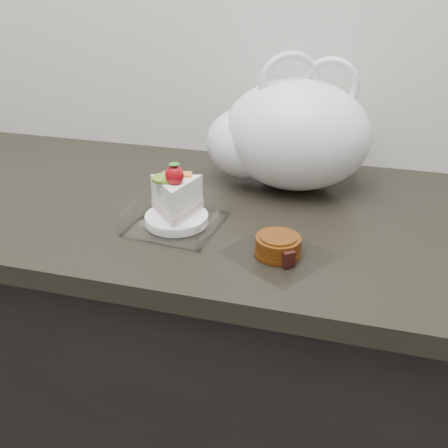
% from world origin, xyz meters
% --- Properties ---
extents(counter, '(2.04, 0.64, 0.90)m').
position_xyz_m(counter, '(0.00, 1.69, 0.45)').
color(counter, black).
rests_on(counter, ground).
extents(cake_tray, '(0.18, 0.18, 0.13)m').
position_xyz_m(cake_tray, '(-0.01, 1.58, 0.93)').
color(cake_tray, white).
rests_on(cake_tray, counter).
extents(mooncake_wrap, '(0.21, 0.21, 0.04)m').
position_xyz_m(mooncake_wrap, '(0.20, 1.52, 0.91)').
color(mooncake_wrap, white).
rests_on(mooncake_wrap, counter).
extents(plastic_bag, '(0.40, 0.31, 0.29)m').
position_xyz_m(plastic_bag, '(0.16, 1.83, 1.02)').
color(plastic_bag, white).
rests_on(plastic_bag, counter).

